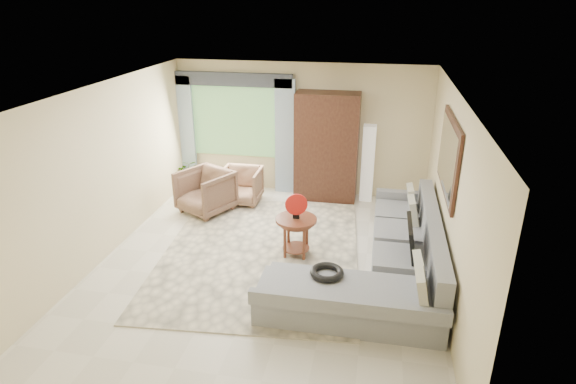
% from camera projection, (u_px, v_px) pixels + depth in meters
% --- Properties ---
extents(ground, '(6.00, 6.00, 0.00)m').
position_uv_depth(ground, '(267.00, 263.00, 7.28)').
color(ground, silver).
rests_on(ground, ground).
extents(area_rug, '(3.31, 4.23, 0.02)m').
position_uv_depth(area_rug, '(261.00, 252.00, 7.58)').
color(area_rug, beige).
rests_on(area_rug, ground).
extents(sectional_sofa, '(2.30, 3.46, 0.90)m').
position_uv_depth(sectional_sofa, '(389.00, 265.00, 6.70)').
color(sectional_sofa, gray).
rests_on(sectional_sofa, ground).
extents(tv_screen, '(0.14, 0.74, 0.48)m').
position_uv_depth(tv_screen, '(411.00, 238.00, 6.50)').
color(tv_screen, black).
rests_on(tv_screen, sectional_sofa).
extents(garden_hose, '(0.43, 0.43, 0.09)m').
position_uv_depth(garden_hose, '(327.00, 272.00, 6.03)').
color(garden_hose, black).
rests_on(garden_hose, sectional_sofa).
extents(coffee_table, '(0.63, 0.63, 0.63)m').
position_uv_depth(coffee_table, '(296.00, 236.00, 7.40)').
color(coffee_table, '#512515').
rests_on(coffee_table, ground).
extents(red_disc, '(0.34, 0.11, 0.34)m').
position_uv_depth(red_disc, '(296.00, 204.00, 7.19)').
color(red_disc, red).
rests_on(red_disc, coffee_table).
extents(armchair_left, '(1.17, 1.18, 0.80)m').
position_uv_depth(armchair_left, '(205.00, 192.00, 8.88)').
color(armchair_left, brown).
rests_on(armchair_left, ground).
extents(armchair_right, '(0.74, 0.77, 0.69)m').
position_uv_depth(armchair_right, '(241.00, 186.00, 9.30)').
color(armchair_right, '#937150').
rests_on(armchair_right, ground).
extents(potted_plant, '(0.66, 0.62, 0.60)m').
position_uv_depth(potted_plant, '(186.00, 173.00, 10.12)').
color(potted_plant, '#999999').
rests_on(potted_plant, ground).
extents(armoire, '(1.20, 0.55, 2.10)m').
position_uv_depth(armoire, '(327.00, 147.00, 9.25)').
color(armoire, black).
rests_on(armoire, ground).
extents(floor_lamp, '(0.24, 0.24, 1.50)m').
position_uv_depth(floor_lamp, '(368.00, 163.00, 9.28)').
color(floor_lamp, silver).
rests_on(floor_lamp, ground).
extents(window, '(1.80, 0.04, 1.40)m').
position_uv_depth(window, '(235.00, 122.00, 9.68)').
color(window, '#669E59').
rests_on(window, wall_back).
extents(curtain_left, '(0.40, 0.08, 2.30)m').
position_uv_depth(curtain_left, '(185.00, 132.00, 9.88)').
color(curtain_left, '#9EB7CC').
rests_on(curtain_left, ground).
extents(curtain_right, '(0.40, 0.08, 2.30)m').
position_uv_depth(curtain_right, '(285.00, 137.00, 9.51)').
color(curtain_right, '#9EB7CC').
rests_on(curtain_right, ground).
extents(valance, '(2.40, 0.12, 0.26)m').
position_uv_depth(valance, '(232.00, 79.00, 9.29)').
color(valance, '#1E232D').
rests_on(valance, wall_back).
extents(wall_mirror, '(0.05, 1.70, 1.05)m').
position_uv_depth(wall_mirror, '(449.00, 156.00, 6.50)').
color(wall_mirror, black).
rests_on(wall_mirror, wall_right).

